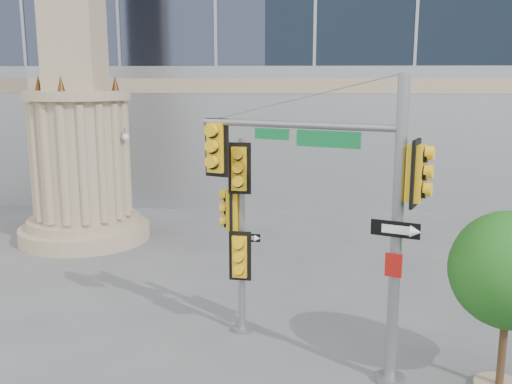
{
  "coord_description": "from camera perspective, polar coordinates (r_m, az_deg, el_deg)",
  "views": [
    {
      "loc": [
        1.12,
        -9.74,
        5.48
      ],
      "look_at": [
        0.38,
        2.0,
        3.14
      ],
      "focal_mm": 40.0,
      "sensor_mm": 36.0,
      "label": 1
    }
  ],
  "objects": [
    {
      "name": "ground",
      "position": [
        11.23,
        -2.72,
        -17.97
      ],
      "size": [
        120.0,
        120.0,
        0.0
      ],
      "primitive_type": "plane",
      "color": "#545456",
      "rests_on": "ground"
    },
    {
      "name": "street_tree",
      "position": [
        10.89,
        24.15,
        -7.55
      ],
      "size": [
        2.1,
        2.05,
        3.28
      ],
      "color": "tan",
      "rests_on": "ground"
    },
    {
      "name": "secondary_signal_pole",
      "position": [
        12.06,
        -1.75,
        -3.02
      ],
      "size": [
        0.74,
        0.59,
        4.27
      ],
      "rotation": [
        0.0,
        0.0,
        -0.1
      ],
      "color": "slate",
      "rests_on": "ground"
    },
    {
      "name": "monument",
      "position": [
        20.05,
        -17.55,
        10.84
      ],
      "size": [
        4.4,
        4.4,
        16.6
      ],
      "color": "tan",
      "rests_on": "ground"
    },
    {
      "name": "main_signal_pole",
      "position": [
        10.41,
        8.65,
        -0.09
      ],
      "size": [
        4.08,
        2.03,
        5.58
      ],
      "rotation": [
        0.0,
        0.0,
        -0.4
      ],
      "color": "slate",
      "rests_on": "ground"
    }
  ]
}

